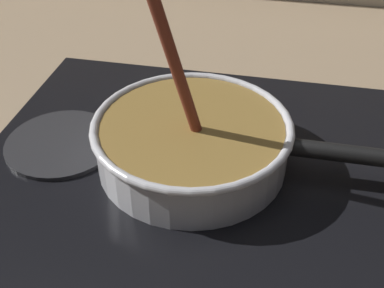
# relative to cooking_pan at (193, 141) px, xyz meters

# --- Properties ---
(ground) EXTENTS (2.40, 1.60, 0.04)m
(ground) POSITION_rel_cooking_pan_xyz_m (-0.03, -0.16, -0.07)
(ground) COLOR #9E8466
(hob_plate) EXTENTS (0.56, 0.48, 0.01)m
(hob_plate) POSITION_rel_cooking_pan_xyz_m (-0.00, 0.00, -0.04)
(hob_plate) COLOR black
(hob_plate) RESTS_ON ground
(burner_ring) EXTENTS (0.20, 0.20, 0.01)m
(burner_ring) POSITION_rel_cooking_pan_xyz_m (-0.00, 0.00, -0.03)
(burner_ring) COLOR #592D0C
(burner_ring) RESTS_ON hob_plate
(spare_burner) EXTENTS (0.15, 0.15, 0.01)m
(spare_burner) POSITION_rel_cooking_pan_xyz_m (-0.19, 0.00, -0.03)
(spare_burner) COLOR #262628
(spare_burner) RESTS_ON hob_plate
(cooking_pan) EXTENTS (0.39, 0.25, 0.32)m
(cooking_pan) POSITION_rel_cooking_pan_xyz_m (0.00, 0.00, 0.00)
(cooking_pan) COLOR silver
(cooking_pan) RESTS_ON hob_plate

